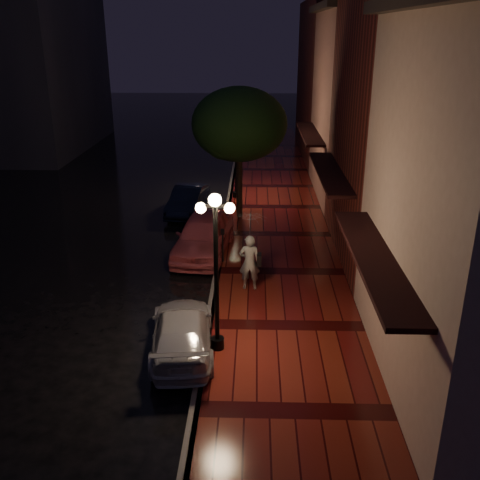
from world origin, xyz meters
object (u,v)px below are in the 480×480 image
(woman_with_umbrella, at_px, (250,239))
(parking_meter, at_px, (223,242))
(streetlamp_far, at_px, (236,150))
(pink_car, at_px, (204,235))
(navy_car, at_px, (188,200))
(streetlamp_near, at_px, (216,265))
(silver_car, at_px, (182,332))
(street_tree, at_px, (240,127))

(woman_with_umbrella, relative_size, parking_meter, 2.05)
(streetlamp_far, xyz_separation_m, pink_car, (-1.00, -7.18, -1.81))
(navy_car, relative_size, woman_with_umbrella, 1.49)
(navy_car, xyz_separation_m, parking_meter, (2.01, -6.04, 0.28))
(streetlamp_near, relative_size, parking_meter, 3.37)
(navy_car, distance_m, parking_meter, 6.37)
(parking_meter, bearing_deg, silver_car, -73.91)
(street_tree, distance_m, pink_car, 5.56)
(street_tree, distance_m, woman_with_umbrella, 7.76)
(woman_with_umbrella, bearing_deg, navy_car, -68.97)
(pink_car, xyz_separation_m, navy_car, (-1.21, 5.00, -0.15))
(streetlamp_near, relative_size, street_tree, 0.74)
(streetlamp_near, bearing_deg, navy_car, 100.57)
(streetlamp_far, xyz_separation_m, silver_car, (-0.95, -13.92, -2.02))
(streetlamp_far, bearing_deg, parking_meter, -91.39)
(silver_car, bearing_deg, navy_car, -90.09)
(streetlamp_far, bearing_deg, streetlamp_near, -90.00)
(streetlamp_far, relative_size, silver_car, 1.07)
(street_tree, relative_size, silver_car, 1.44)
(pink_car, height_order, navy_car, pink_car)
(street_tree, bearing_deg, pink_car, -106.77)
(silver_car, bearing_deg, parking_meter, -103.69)
(street_tree, height_order, woman_with_umbrella, street_tree)
(streetlamp_far, height_order, street_tree, street_tree)
(streetlamp_near, distance_m, street_tree, 11.12)
(streetlamp_far, relative_size, navy_car, 1.11)
(streetlamp_far, distance_m, navy_car, 3.67)
(streetlamp_far, bearing_deg, silver_car, -93.91)
(streetlamp_near, distance_m, woman_with_umbrella, 3.78)
(pink_car, height_order, parking_meter, pink_car)
(navy_car, bearing_deg, street_tree, -11.78)
(parking_meter, bearing_deg, woman_with_umbrella, -41.40)
(woman_with_umbrella, bearing_deg, pink_car, -59.69)
(pink_car, bearing_deg, streetlamp_near, -75.05)
(streetlamp_far, height_order, navy_car, streetlamp_far)
(woman_with_umbrella, bearing_deg, streetlamp_near, 78.23)
(woman_with_umbrella, bearing_deg, streetlamp_far, -84.70)
(street_tree, bearing_deg, navy_car, 161.38)
(pink_car, bearing_deg, street_tree, 79.84)
(street_tree, bearing_deg, parking_meter, -95.03)
(street_tree, bearing_deg, woman_with_umbrella, -85.72)
(streetlamp_near, distance_m, silver_car, 2.23)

